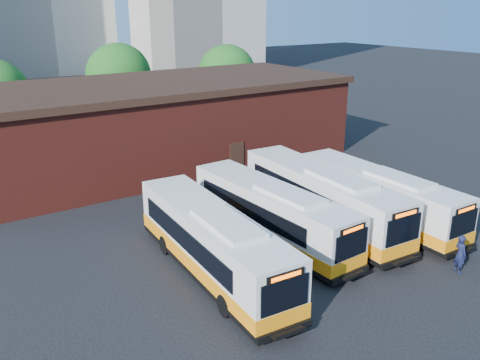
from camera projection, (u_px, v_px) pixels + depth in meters
ground at (342, 259)px, 25.04m from camera, size 220.00×220.00×0.00m
bus_west at (213, 246)px, 23.17m from camera, size 3.21×12.06×3.25m
bus_midwest at (272, 215)px, 26.68m from camera, size 2.85×11.58×3.13m
bus_mideast at (322, 200)px, 28.47m from camera, size 3.25×12.44×3.35m
bus_east at (378, 198)px, 29.04m from camera, size 2.58×11.45×3.10m
transit_worker at (460, 254)px, 23.53m from camera, size 0.65×0.80×1.89m
depot_building at (162, 121)px, 39.67m from camera, size 28.60×12.60×6.40m
tree_mid at (119, 76)px, 51.11m from camera, size 6.56×6.56×8.36m
tree_east at (227, 74)px, 54.63m from camera, size 6.24×6.24×7.96m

